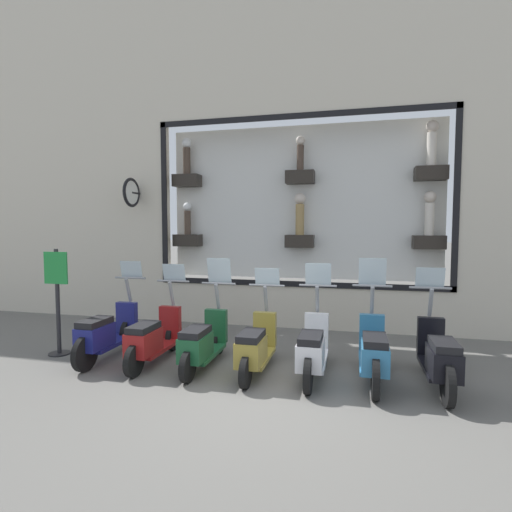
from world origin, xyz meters
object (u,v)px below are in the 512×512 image
object	(u,v)px
scooter_black_0	(439,357)
scooter_red_5	(152,338)
scooter_olive_3	(256,347)
shop_sign_post	(57,297)
scooter_white_2	(313,349)
scooter_navy_6	(106,334)
scooter_teal_1	(374,352)
scooter_green_4	(202,342)

from	to	relation	value
scooter_black_0	scooter_red_5	bearing A→B (deg)	90.08
scooter_olive_3	shop_sign_post	size ratio (longest dim) A/B	0.98
scooter_white_2	scooter_navy_6	xyz separation A→B (m)	(0.00, 3.40, 0.01)
scooter_navy_6	scooter_white_2	bearing A→B (deg)	-90.05
scooter_red_5	scooter_navy_6	bearing A→B (deg)	89.57
scooter_navy_6	shop_sign_post	size ratio (longest dim) A/B	0.99
scooter_white_2	scooter_navy_6	distance (m)	3.40
scooter_black_0	shop_sign_post	world-z (taller)	shop_sign_post
scooter_red_5	shop_sign_post	xyz separation A→B (m)	(0.08, 1.83, 0.58)
scooter_teal_1	shop_sign_post	distance (m)	5.26
scooter_black_0	shop_sign_post	distance (m)	6.11
scooter_black_0	scooter_olive_3	size ratio (longest dim) A/B	1.01
scooter_teal_1	scooter_navy_6	distance (m)	4.26
scooter_white_2	shop_sign_post	xyz separation A→B (m)	(0.07, 4.38, 0.57)
scooter_white_2	scooter_green_4	xyz separation A→B (m)	(-0.00, 1.70, -0.01)
scooter_olive_3	scooter_green_4	xyz separation A→B (m)	(0.01, 0.85, 0.01)
scooter_black_0	scooter_olive_3	distance (m)	2.55
scooter_white_2	scooter_black_0	bearing A→B (deg)	-89.91
scooter_olive_3	shop_sign_post	bearing A→B (deg)	88.71
scooter_olive_3	scooter_navy_6	xyz separation A→B (m)	(0.01, 2.55, 0.03)
scooter_teal_1	scooter_white_2	bearing A→B (deg)	90.46
scooter_red_5	scooter_white_2	bearing A→B (deg)	-89.92
scooter_black_0	scooter_green_4	world-z (taller)	scooter_green_4
scooter_olive_3	scooter_red_5	xyz separation A→B (m)	(0.00, 1.70, 0.01)
scooter_navy_6	shop_sign_post	world-z (taller)	shop_sign_post
scooter_black_0	scooter_red_5	world-z (taller)	scooter_black_0
scooter_black_0	scooter_navy_6	size ratio (longest dim) A/B	1.00
scooter_black_0	scooter_teal_1	world-z (taller)	scooter_teal_1
scooter_olive_3	shop_sign_post	distance (m)	3.58
scooter_teal_1	shop_sign_post	world-z (taller)	shop_sign_post
scooter_red_5	scooter_olive_3	bearing A→B (deg)	-90.13
scooter_black_0	scooter_teal_1	distance (m)	0.85
scooter_teal_1	shop_sign_post	xyz separation A→B (m)	(0.07, 5.23, 0.55)
scooter_white_2	scooter_red_5	bearing A→B (deg)	90.08
scooter_navy_6	scooter_green_4	bearing A→B (deg)	-90.17
scooter_green_4	scooter_red_5	world-z (taller)	scooter_green_4
shop_sign_post	scooter_black_0	bearing A→B (deg)	-90.66
scooter_olive_3	scooter_red_5	bearing A→B (deg)	89.87
scooter_white_2	scooter_green_4	size ratio (longest dim) A/B	1.01
scooter_olive_3	scooter_green_4	bearing A→B (deg)	89.65
scooter_black_0	scooter_green_4	distance (m)	3.40
scooter_teal_1	scooter_olive_3	xyz separation A→B (m)	(-0.01, 1.70, -0.04)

